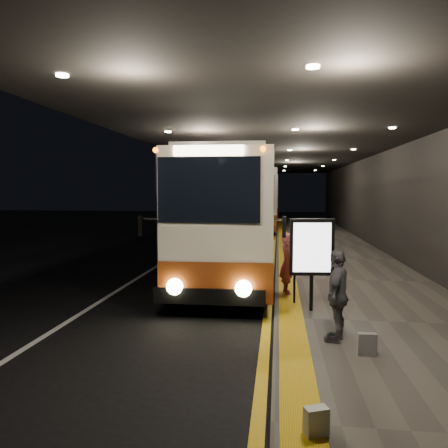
# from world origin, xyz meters

# --- Properties ---
(ground) EXTENTS (90.00, 90.00, 0.00)m
(ground) POSITION_xyz_m (0.00, 0.00, 0.00)
(ground) COLOR black
(lane_line_white) EXTENTS (0.12, 50.00, 0.01)m
(lane_line_white) POSITION_xyz_m (-1.80, 5.00, 0.01)
(lane_line_white) COLOR silver
(lane_line_white) RESTS_ON ground
(kerb_stripe_yellow) EXTENTS (0.18, 50.00, 0.01)m
(kerb_stripe_yellow) POSITION_xyz_m (2.35, 5.00, 0.01)
(kerb_stripe_yellow) COLOR gold
(kerb_stripe_yellow) RESTS_ON ground
(sidewalk) EXTENTS (4.50, 50.00, 0.15)m
(sidewalk) POSITION_xyz_m (4.75, 5.00, 0.07)
(sidewalk) COLOR #514C44
(sidewalk) RESTS_ON ground
(tactile_strip) EXTENTS (0.50, 50.00, 0.01)m
(tactile_strip) POSITION_xyz_m (2.85, 5.00, 0.16)
(tactile_strip) COLOR gold
(tactile_strip) RESTS_ON sidewalk
(terminal_wall) EXTENTS (0.10, 50.00, 6.00)m
(terminal_wall) POSITION_xyz_m (7.00, 5.00, 3.00)
(terminal_wall) COLOR black
(terminal_wall) RESTS_ON ground
(support_columns) EXTENTS (0.80, 24.80, 4.40)m
(support_columns) POSITION_xyz_m (-1.50, 4.00, 2.20)
(support_columns) COLOR black
(support_columns) RESTS_ON ground
(canopy) EXTENTS (9.00, 50.00, 0.40)m
(canopy) POSITION_xyz_m (2.50, 5.00, 4.60)
(canopy) COLOR black
(canopy) RESTS_ON support_columns
(coach_main) EXTENTS (2.69, 11.87, 3.68)m
(coach_main) POSITION_xyz_m (1.14, 2.69, 1.77)
(coach_main) COLOR beige
(coach_main) RESTS_ON ground
(coach_second) EXTENTS (2.86, 12.86, 4.03)m
(coach_second) POSITION_xyz_m (1.07, 18.76, 1.94)
(coach_second) COLOR beige
(coach_second) RESTS_ON ground
(coach_third) EXTENTS (3.27, 12.95, 4.04)m
(coach_third) POSITION_xyz_m (0.90, 29.22, 1.94)
(coach_third) COLOR beige
(coach_third) RESTS_ON ground
(passenger_boarding) EXTENTS (0.49, 0.63, 1.54)m
(passenger_boarding) POSITION_xyz_m (2.80, -1.01, 0.92)
(passenger_boarding) COLOR #D8646C
(passenger_boarding) RESTS_ON sidewalk
(passenger_waiting_grey) EXTENTS (0.75, 1.04, 1.60)m
(passenger_waiting_grey) POSITION_xyz_m (3.59, -4.42, 0.95)
(passenger_waiting_grey) COLOR #494A4E
(passenger_waiting_grey) RESTS_ON sidewalk
(bag_polka) EXTENTS (0.29, 0.13, 0.35)m
(bag_polka) POSITION_xyz_m (3.97, -5.05, 0.33)
(bag_polka) COLOR black
(bag_polka) RESTS_ON sidewalk
(bag_plain) EXTENTS (0.28, 0.23, 0.31)m
(bag_plain) POSITION_xyz_m (2.98, -7.47, 0.30)
(bag_plain) COLOR silver
(bag_plain) RESTS_ON sidewalk
(info_sign) EXTENTS (0.95, 0.21, 2.00)m
(info_sign) POSITION_xyz_m (3.29, -2.55, 1.50)
(info_sign) COLOR black
(info_sign) RESTS_ON sidewalk
(stanchion_post) EXTENTS (0.05, 0.05, 1.20)m
(stanchion_post) POSITION_xyz_m (2.95, -1.98, 0.75)
(stanchion_post) COLOR black
(stanchion_post) RESTS_ON sidewalk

